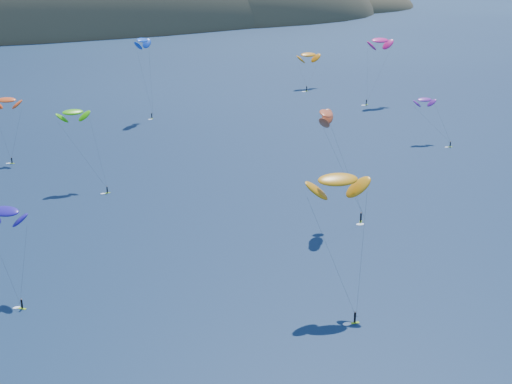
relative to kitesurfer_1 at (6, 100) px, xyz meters
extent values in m
ellipsoid|color=#3D3526|center=(68.49, 400.50, -28.92)|extent=(600.00, 300.00, 210.00)
ellipsoid|color=#3D3526|center=(228.49, 380.50, -25.68)|extent=(320.00, 220.00, 156.00)
ellipsoid|color=#3D3526|center=(348.49, 420.50, -21.36)|extent=(240.00, 180.00, 84.00)
cube|color=#8CC716|center=(-1.03, -4.60, -16.28)|extent=(1.35, 0.97, 0.07)
cylinder|color=black|center=(-1.03, -4.60, -15.45)|extent=(0.31, 0.31, 1.42)
sphere|color=#8C6047|center=(-1.03, -4.60, -14.63)|extent=(0.24, 0.24, 0.24)
ellipsoid|color=#EC4816|center=(0.00, 0.01, 0.04)|extent=(8.74, 7.03, 4.43)
cube|color=#8CC716|center=(30.10, -118.52, -16.28)|extent=(1.53, 0.75, 0.08)
cylinder|color=black|center=(30.10, -118.52, -15.35)|extent=(0.35, 0.35, 1.57)
sphere|color=#8C6047|center=(30.10, -118.52, -14.44)|extent=(0.26, 0.26, 0.26)
ellipsoid|color=orange|center=(32.39, -109.24, 3.89)|extent=(10.94, 6.88, 5.66)
cube|color=#8CC716|center=(14.44, -40.52, -16.28)|extent=(1.33, 0.43, 0.07)
cylinder|color=black|center=(14.44, -40.52, -15.46)|extent=(0.31, 0.31, 1.40)
sphere|color=#8C6047|center=(14.44, -40.52, -14.64)|extent=(0.24, 0.24, 0.24)
ellipsoid|color=#3EB90A|center=(10.37, -30.16, 1.53)|extent=(7.81, 3.87, 4.28)
cube|color=#8CC716|center=(50.56, 28.70, -16.28)|extent=(1.37, 1.38, 0.08)
cylinder|color=black|center=(50.56, 28.70, -15.33)|extent=(0.35, 0.35, 1.61)
sphere|color=#8C6047|center=(50.56, 28.70, -14.39)|extent=(0.27, 0.27, 0.27)
ellipsoid|color=blue|center=(49.75, 32.11, 9.68)|extent=(9.76, 9.84, 5.28)
cube|color=#8CC716|center=(114.70, -46.58, -16.28)|extent=(1.39, 0.70, 0.07)
cylinder|color=black|center=(114.70, -46.58, -15.44)|extent=(0.31, 0.31, 1.43)
sphere|color=#8C6047|center=(114.70, -46.58, -14.61)|extent=(0.24, 0.24, 0.24)
ellipsoid|color=#6C1F95|center=(112.48, -36.66, -3.92)|extent=(7.47, 4.80, 3.85)
cube|color=#8CC716|center=(128.41, 13.11, -16.27)|extent=(1.64, 0.57, 0.09)
cylinder|color=black|center=(128.41, 13.11, -15.26)|extent=(0.38, 0.38, 1.73)
sphere|color=#8C6047|center=(128.41, 13.11, -14.26)|extent=(0.29, 0.29, 0.29)
ellipsoid|color=#DC1777|center=(134.85, 15.32, 6.67)|extent=(11.67, 6.03, 6.33)
cube|color=#8CC716|center=(56.16, -83.85, -16.27)|extent=(1.41, 1.56, 0.09)
cylinder|color=black|center=(56.16, -83.85, -15.24)|extent=(0.38, 0.38, 1.75)
sphere|color=#8C6047|center=(56.16, -83.85, -14.23)|extent=(0.29, 0.29, 0.29)
ellipsoid|color=#BC4A25|center=(50.20, -78.43, 6.59)|extent=(8.54, 9.15, 4.78)
cube|color=#8CC716|center=(-14.23, -89.95, -16.28)|extent=(1.19, 1.21, 0.07)
cylinder|color=black|center=(-14.23, -89.95, -15.46)|extent=(0.31, 0.31, 1.40)
sphere|color=#8C6047|center=(-14.23, -89.95, -14.64)|extent=(0.24, 0.24, 0.24)
ellipsoid|color=#1F1291|center=(-14.02, -81.32, -2.55)|extent=(8.31, 8.38, 4.49)
cube|color=#8CC716|center=(122.94, 46.16, -16.27)|extent=(1.67, 0.55, 0.09)
cylinder|color=black|center=(122.94, 46.16, -15.23)|extent=(0.39, 0.39, 1.77)
sphere|color=#8C6047|center=(122.94, 46.16, -14.21)|extent=(0.30, 0.30, 0.30)
ellipsoid|color=orange|center=(128.94, 55.02, -3.03)|extent=(11.08, 5.50, 6.07)
camera|label=1|loc=(-28.57, -197.29, 38.06)|focal=50.00mm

